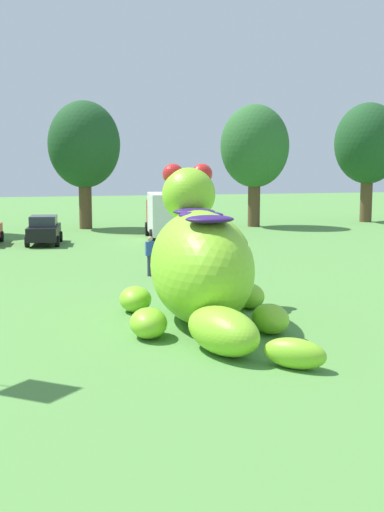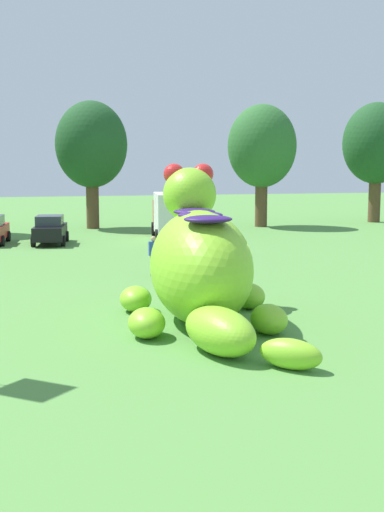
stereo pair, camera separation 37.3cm
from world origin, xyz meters
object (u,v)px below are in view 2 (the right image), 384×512
(car_black, at_px, (50,230))
(box_truck, at_px, (172,214))
(spectator_near_inflatable, at_px, (153,256))
(giant_inflatable_creature, at_px, (201,265))
(spectator_by_cars, at_px, (231,240))

(car_black, xyz_separation_m, box_truck, (7.56, 0.53, 0.74))
(car_black, bearing_deg, spectator_near_inflatable, -73.27)
(giant_inflatable_creature, bearing_deg, box_truck, 79.62)
(box_truck, bearing_deg, giant_inflatable_creature, -100.38)
(giant_inflatable_creature, height_order, spectator_by_cars, giant_inflatable_creature)
(giant_inflatable_creature, distance_m, spectator_near_inflatable, 8.54)
(giant_inflatable_creature, bearing_deg, car_black, 99.66)
(box_truck, bearing_deg, car_black, -176.00)
(giant_inflatable_creature, bearing_deg, spectator_by_cars, 68.58)
(giant_inflatable_creature, relative_size, spectator_by_cars, 5.55)
(car_black, xyz_separation_m, spectator_by_cars, (8.81, -7.82, -0.01))
(spectator_near_inflatable, height_order, spectator_by_cars, same)
(giant_inflatable_creature, xyz_separation_m, car_black, (-3.59, 21.12, -0.89))
(giant_inflatable_creature, relative_size, box_truck, 1.43)
(box_truck, height_order, spectator_near_inflatable, box_truck)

